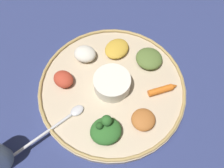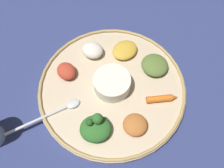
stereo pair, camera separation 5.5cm
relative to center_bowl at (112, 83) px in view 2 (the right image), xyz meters
name	(u,v)px [view 2 (the right image)]	position (x,y,z in m)	size (l,w,h in m)	color
ground_plane	(112,90)	(0.00, 0.00, -0.04)	(2.40, 2.40, 0.00)	navy
platter	(112,89)	(0.00, 0.00, -0.03)	(0.37, 0.37, 0.02)	#C6B293
platter_rim	(112,86)	(0.00, 0.00, -0.02)	(0.37, 0.37, 0.01)	tan
center_bowl	(112,83)	(0.00, 0.00, 0.00)	(0.09, 0.09, 0.04)	silver
spoon	(55,112)	(-0.15, -0.02, -0.02)	(0.18, 0.04, 0.01)	silver
greens_pile	(96,128)	(-0.07, -0.09, 0.00)	(0.09, 0.08, 0.05)	#2D6628
carrot_near_spoon	(162,99)	(0.10, -0.07, -0.01)	(0.08, 0.03, 0.02)	orange
mound_berbere_red	(66,71)	(-0.10, 0.07, -0.01)	(0.05, 0.04, 0.03)	#B73D28
mound_rice_white	(92,50)	(-0.02, 0.11, -0.01)	(0.06, 0.05, 0.03)	silver
mound_collards	(155,65)	(0.12, 0.02, -0.01)	(0.07, 0.07, 0.03)	#567033
mound_chickpea	(135,125)	(0.02, -0.11, -0.01)	(0.06, 0.06, 0.02)	#B2662D
mound_lentil_yellow	(125,50)	(0.07, 0.09, -0.01)	(0.07, 0.06, 0.02)	gold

